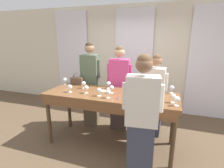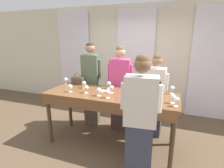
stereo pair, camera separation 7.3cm
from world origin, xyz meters
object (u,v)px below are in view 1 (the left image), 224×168
wine_glass_center_left (65,80)px  wine_glass_center_right (177,99)px  wine_glass_front_left (99,91)px  tasting_bar (110,99)px  wine_glass_center_mid (108,92)px  wine_glass_front_mid (173,97)px  wine_glass_by_bottle (109,84)px  wine_bottle (160,93)px  wine_glass_back_right (112,88)px  wine_glass_back_left (86,88)px  guest_pink_top (119,88)px  guest_olive_jacket (90,84)px  host_pouring (142,118)px  guest_cream_sweater (154,95)px  handbag (77,81)px  wine_glass_front_right (172,88)px  wine_glass_back_mid (84,84)px  wine_glass_near_host (70,87)px

wine_glass_center_left → wine_glass_center_right: (2.21, -0.51, 0.00)m
wine_glass_front_left → wine_glass_center_right: 1.24m
tasting_bar → wine_glass_center_mid: (0.05, -0.22, 0.19)m
wine_glass_front_mid → wine_glass_by_bottle: size_ratio=1.00×
wine_bottle → wine_glass_back_right: size_ratio=2.22×
wine_glass_back_left → guest_pink_top: bearing=62.0°
wine_glass_front_left → tasting_bar: bearing=51.9°
wine_glass_center_right → wine_glass_by_bottle: 1.34m
wine_glass_front_left → wine_glass_back_right: same height
wine_glass_back_right → guest_olive_jacket: size_ratio=0.08×
tasting_bar → host_pouring: 0.90m
host_pouring → guest_cream_sweater: bearing=87.5°
wine_glass_front_mid → host_pouring: (-0.39, -0.51, -0.18)m
wine_bottle → guest_pink_top: size_ratio=0.17×
wine_bottle → host_pouring: host_pouring is taller
wine_glass_back_left → wine_glass_by_bottle: bearing=55.4°
wine_bottle → guest_cream_sweater: 0.75m
guest_cream_sweater → host_pouring: host_pouring is taller
handbag → tasting_bar: bearing=-23.5°
wine_glass_center_left → wine_glass_back_right: (1.12, -0.25, 0.00)m
host_pouring → wine_glass_front_right: bearing=69.8°
wine_bottle → wine_glass_front_right: size_ratio=2.22×
wine_glass_center_left → wine_glass_back_mid: 0.53m
handbag → wine_glass_near_host: (0.15, -0.52, 0.01)m
handbag → wine_glass_front_mid: bearing=-14.1°
tasting_bar → wine_glass_back_left: size_ratio=16.70×
wine_glass_back_left → guest_pink_top: 0.85m
wine_glass_by_bottle → guest_pink_top: 0.40m
wine_glass_front_mid → wine_glass_center_right: size_ratio=1.00×
guest_pink_top → wine_glass_back_mid: bearing=-140.7°
wine_glass_back_right → host_pouring: 0.94m
tasting_bar → wine_glass_center_left: 1.16m
wine_glass_front_mid → guest_olive_jacket: guest_olive_jacket is taller
wine_glass_front_right → wine_glass_near_host: (-1.74, -0.53, 0.00)m
wine_glass_center_mid → guest_pink_top: size_ratio=0.08×
wine_glass_near_host → wine_glass_by_bottle: same height
wine_glass_back_mid → wine_glass_center_mid: bearing=-30.5°
wine_glass_front_right → host_pouring: (-0.36, -0.99, -0.18)m
wine_glass_front_left → wine_glass_by_bottle: size_ratio=1.00×
wine_glass_back_mid → wine_glass_near_host: size_ratio=1.00×
wine_glass_center_mid → wine_glass_back_right: 0.26m
wine_glass_back_mid → guest_olive_jacket: guest_olive_jacket is taller
tasting_bar → wine_glass_center_left: (-1.11, 0.29, 0.19)m
guest_olive_jacket → guest_cream_sweater: 1.40m
wine_glass_back_right → handbag: bearing=159.2°
wine_glass_back_right → wine_glass_front_mid: bearing=-7.9°
guest_olive_jacket → wine_glass_by_bottle: bearing=-31.5°
wine_glass_back_right → wine_glass_near_host: same height
tasting_bar → wine_glass_near_host: bearing=-168.4°
tasting_bar → wine_glass_front_mid: bearing=-5.6°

